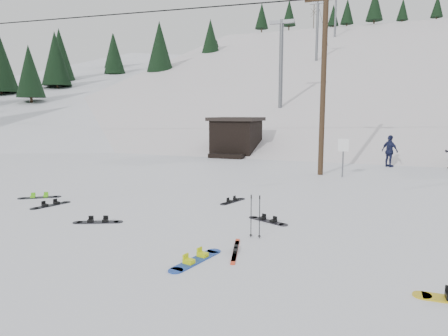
% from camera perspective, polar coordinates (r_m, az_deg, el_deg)
% --- Properties ---
extents(ground, '(200.00, 200.00, 0.00)m').
position_cam_1_polar(ground, '(8.36, -15.66, -14.04)').
color(ground, white).
rests_on(ground, ground).
extents(ski_slope, '(60.00, 85.24, 65.97)m').
position_cam_1_polar(ski_slope, '(63.14, 16.72, -6.23)').
color(ski_slope, silver).
rests_on(ski_slope, ground).
extents(ridge_left, '(47.54, 95.03, 58.38)m').
position_cam_1_polar(ridge_left, '(69.22, -15.10, -4.08)').
color(ridge_left, white).
rests_on(ridge_left, ground).
extents(treeline_left, '(20.00, 64.00, 10.00)m').
position_cam_1_polar(treeline_left, '(60.34, -18.49, 4.60)').
color(treeline_left, black).
rests_on(treeline_left, ground).
extents(treeline_crest, '(50.00, 6.00, 10.00)m').
position_cam_1_polar(treeline_crest, '(92.30, 18.71, 5.61)').
color(treeline_crest, black).
rests_on(treeline_crest, ski_slope).
extents(utility_pole, '(2.00, 0.26, 9.00)m').
position_cam_1_polar(utility_pole, '(20.38, 14.02, 12.20)').
color(utility_pole, '#3A2819').
rests_on(utility_pole, ground).
extents(trail_sign, '(0.50, 0.09, 1.85)m').
position_cam_1_polar(trail_sign, '(19.86, 16.67, 2.37)').
color(trail_sign, '#595B60').
rests_on(trail_sign, ground).
extents(lift_hut, '(3.40, 4.10, 2.75)m').
position_cam_1_polar(lift_hut, '(28.83, 1.74, 4.51)').
color(lift_hut, black).
rests_on(lift_hut, ground).
extents(lift_tower_near, '(2.20, 0.36, 8.00)m').
position_cam_1_polar(lift_tower_near, '(37.48, 8.16, 15.18)').
color(lift_tower_near, '#595B60').
rests_on(lift_tower_near, ski_slope).
extents(lift_tower_mid, '(2.20, 0.36, 8.00)m').
position_cam_1_polar(lift_tower_mid, '(57.91, 13.19, 18.96)').
color(lift_tower_mid, '#595B60').
rests_on(lift_tower_mid, ski_slope).
extents(lift_tower_far, '(2.20, 0.36, 8.00)m').
position_cam_1_polar(lift_tower_far, '(78.66, 15.66, 20.71)').
color(lift_tower_far, '#595B60').
rests_on(lift_tower_far, ski_slope).
extents(hero_snowboard, '(0.57, 1.58, 0.11)m').
position_cam_1_polar(hero_snowboard, '(8.59, -4.03, -12.93)').
color(hero_snowboard, '#193FA5').
rests_on(hero_snowboard, ground).
extents(hero_skis, '(0.55, 1.61, 0.09)m').
position_cam_1_polar(hero_skis, '(9.14, 1.64, -11.65)').
color(hero_skis, red).
rests_on(hero_skis, ground).
extents(ski_poles, '(0.30, 0.08, 1.08)m').
position_cam_1_polar(ski_poles, '(9.95, 4.49, -6.85)').
color(ski_poles, black).
rests_on(ski_poles, ground).
extents(board_scatter_a, '(1.29, 0.74, 0.10)m').
position_cam_1_polar(board_scatter_a, '(11.92, -17.57, -7.32)').
color(board_scatter_a, black).
rests_on(board_scatter_a, ground).
extents(board_scatter_b, '(0.54, 1.39, 0.10)m').
position_cam_1_polar(board_scatter_b, '(14.57, -23.50, -4.86)').
color(board_scatter_b, black).
rests_on(board_scatter_b, ground).
extents(board_scatter_c, '(1.25, 0.98, 0.10)m').
position_cam_1_polar(board_scatter_c, '(16.05, -24.86, -3.80)').
color(board_scatter_c, black).
rests_on(board_scatter_c, ground).
extents(board_scatter_d, '(1.27, 0.70, 0.10)m').
position_cam_1_polar(board_scatter_d, '(11.56, 6.28, -7.48)').
color(board_scatter_d, black).
rests_on(board_scatter_d, ground).
extents(board_scatter_f, '(0.54, 1.27, 0.09)m').
position_cam_1_polar(board_scatter_f, '(13.95, 1.27, -4.75)').
color(board_scatter_f, black).
rests_on(board_scatter_f, ground).
extents(skier_navy, '(1.10, 1.03, 1.82)m').
position_cam_1_polar(skier_navy, '(24.60, 22.60, 2.25)').
color(skier_navy, '#191E3F').
rests_on(skier_navy, ground).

